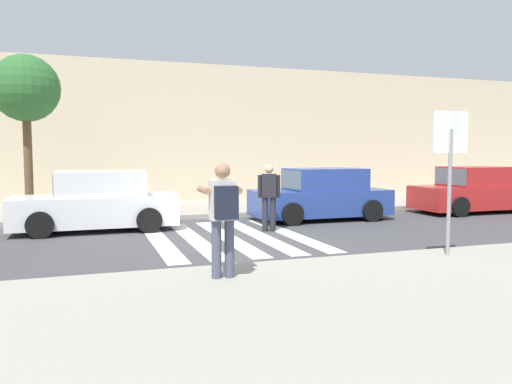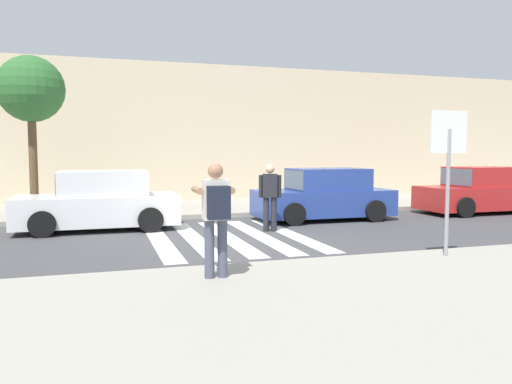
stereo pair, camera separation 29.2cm
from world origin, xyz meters
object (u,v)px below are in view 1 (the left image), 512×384
Objects in this scene: pedestrian_crossing at (269,194)px; street_tree_west at (26,90)px; photographer_with_backpack at (223,210)px; parked_car_white at (97,203)px; parked_car_blue at (321,196)px; parked_car_red at (474,191)px; stop_sign at (450,150)px.

street_tree_west is (-6.01, 3.88, 2.84)m from pedestrian_crossing.
photographer_with_backpack is 6.62m from parked_car_white.
street_tree_west is (-8.28, 2.30, 3.08)m from parked_car_blue.
photographer_with_backpack is 12.30m from parked_car_red.
photographer_with_backpack is at bearing -75.37° from parked_car_white.
parked_car_red is at bearing -0.00° from parked_car_blue.
stop_sign is 6.21m from parked_car_blue.
pedestrian_crossing is (2.51, 4.82, -0.19)m from photographer_with_backpack.
street_tree_west is (-14.00, 2.30, 3.08)m from parked_car_red.
stop_sign reaches higher than parked_car_blue.
street_tree_west reaches higher than parked_car_blue.
parked_car_white is at bearing 134.93° from stop_sign.
parked_car_white and parked_car_red have the same top height.
photographer_with_backpack is at bearing -148.66° from parked_car_red.
stop_sign reaches higher than pedestrian_crossing.
parked_car_white is (-1.67, 6.39, -0.44)m from photographer_with_backpack.
stop_sign is 1.53× the size of photographer_with_backpack.
parked_car_red is (10.50, 6.39, -0.44)m from photographer_with_backpack.
parked_car_red is at bearing -0.00° from parked_car_white.
pedestrian_crossing is 0.37× the size of street_tree_west.
photographer_with_backpack is at bearing -117.54° from pedestrian_crossing.
parked_car_red is at bearing 44.63° from stop_sign.
street_tree_west is (-7.87, 8.35, 1.75)m from stop_sign.
stop_sign is at bearing -93.91° from parked_car_blue.
pedestrian_crossing is 4.48m from parked_car_white.
parked_car_blue and parked_car_red have the same top height.
parked_car_red is at bearing -9.32° from street_tree_west.
pedestrian_crossing is 0.42× the size of parked_car_blue.
street_tree_west is at bearing 164.49° from parked_car_blue.
parked_car_blue is at bearing -15.51° from street_tree_west.
parked_car_blue is (2.27, 1.58, -0.25)m from pedestrian_crossing.
photographer_with_backpack is (-4.37, -0.34, -0.89)m from stop_sign.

